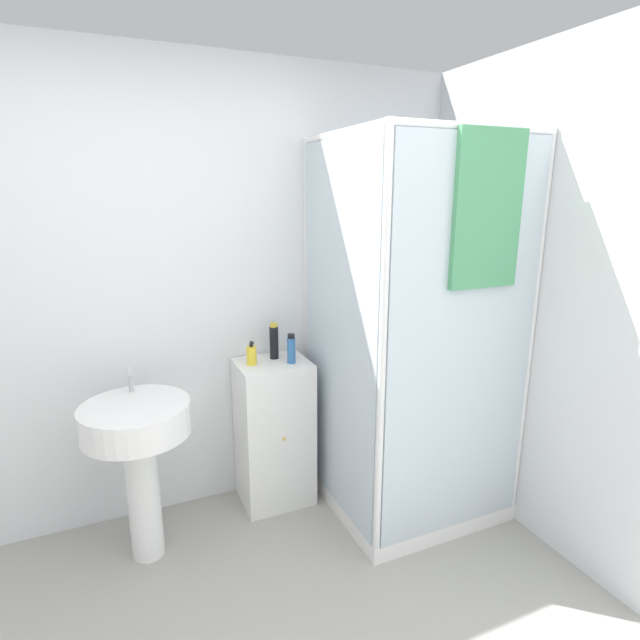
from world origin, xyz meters
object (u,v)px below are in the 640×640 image
(sink, at_px, (138,443))
(shampoo_bottle_blue, at_px, (291,349))
(soap_dispenser, at_px, (252,355))
(shampoo_bottle_tall_black, at_px, (274,341))

(sink, height_order, shampoo_bottle_blue, shampoo_bottle_blue)
(sink, xyz_separation_m, soap_dispenser, (0.64, 0.20, 0.30))
(shampoo_bottle_tall_black, height_order, shampoo_bottle_blue, shampoo_bottle_tall_black)
(soap_dispenser, relative_size, shampoo_bottle_blue, 0.81)
(soap_dispenser, distance_m, shampoo_bottle_blue, 0.22)
(shampoo_bottle_blue, bearing_deg, soap_dispenser, 163.69)
(soap_dispenser, height_order, shampoo_bottle_blue, shampoo_bottle_blue)
(shampoo_bottle_tall_black, bearing_deg, shampoo_bottle_blue, -60.77)
(sink, bearing_deg, shampoo_bottle_blue, 9.55)
(sink, height_order, shampoo_bottle_tall_black, shampoo_bottle_tall_black)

